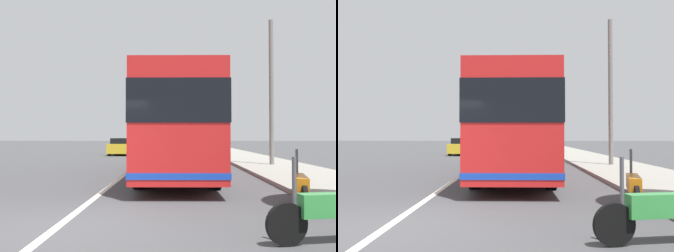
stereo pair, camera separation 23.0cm
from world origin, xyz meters
TOP-DOWN VIEW (x-y plane):
  - ground_plane at (0.00, 0.00)m, footprint 220.00×220.00m
  - sidewalk_curb at (10.00, -6.87)m, footprint 110.00×3.60m
  - lane_divider_line at (10.00, 0.00)m, footprint 110.00×0.16m
  - coach_bus at (8.51, -2.03)m, footprint 12.22×2.63m
  - motorcycle_by_tree at (1.76, -4.69)m, footprint 2.16×0.56m
  - car_oncoming at (21.33, -1.53)m, footprint 4.47×2.15m
  - car_side_street at (24.08, 2.29)m, footprint 4.53×1.92m
  - car_ahead_same_lane at (38.35, -1.90)m, footprint 4.08×2.00m
  - utility_pole at (12.28, -6.83)m, footprint 0.22×0.22m

SIDE VIEW (x-z plane):
  - ground_plane at x=0.00m, z-range 0.00..0.00m
  - lane_divider_line at x=10.00m, z-range 0.00..0.01m
  - sidewalk_curb at x=10.00m, z-range 0.00..0.14m
  - motorcycle_by_tree at x=1.76m, z-range -0.17..1.08m
  - car_ahead_same_lane at x=38.35m, z-range -0.02..1.33m
  - car_side_street at x=24.08m, z-range -0.02..1.35m
  - car_oncoming at x=21.33m, z-range -0.03..1.39m
  - coach_bus at x=8.51m, z-range 0.23..3.70m
  - utility_pole at x=12.28m, z-range 0.00..7.38m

